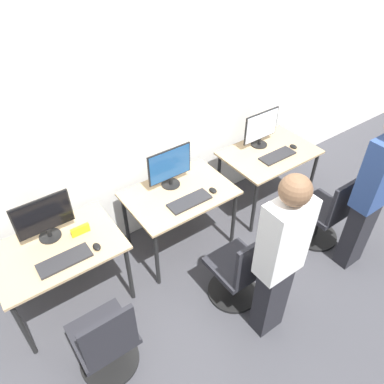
# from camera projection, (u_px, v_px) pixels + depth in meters

# --- Properties ---
(ground_plane) EXTENTS (20.00, 20.00, 0.00)m
(ground_plane) POSITION_uv_depth(u_px,v_px,m) (200.00, 264.00, 3.85)
(ground_plane) COLOR #3D3D42
(wall_back) EXTENTS (12.00, 0.05, 2.80)m
(wall_back) POSITION_uv_depth(u_px,v_px,m) (149.00, 110.00, 3.47)
(wall_back) COLOR silver
(wall_back) RESTS_ON ground_plane
(desk_left) EXTENTS (1.03, 0.71, 0.72)m
(desk_left) POSITION_uv_depth(u_px,v_px,m) (59.00, 254.00, 3.12)
(desk_left) COLOR tan
(desk_left) RESTS_ON ground_plane
(monitor_left) EXTENTS (0.47, 0.19, 0.41)m
(monitor_left) POSITION_uv_depth(u_px,v_px,m) (44.00, 218.00, 3.03)
(monitor_left) COLOR black
(monitor_left) RESTS_ON desk_left
(keyboard_left) EXTENTS (0.42, 0.16, 0.02)m
(keyboard_left) POSITION_uv_depth(u_px,v_px,m) (65.00, 260.00, 2.95)
(keyboard_left) COLOR #262628
(keyboard_left) RESTS_ON desk_left
(mouse_left) EXTENTS (0.06, 0.09, 0.03)m
(mouse_left) POSITION_uv_depth(u_px,v_px,m) (97.00, 247.00, 3.05)
(mouse_left) COLOR black
(mouse_left) RESTS_ON desk_left
(office_chair_left) EXTENTS (0.48, 0.48, 0.88)m
(office_chair_left) POSITION_uv_depth(u_px,v_px,m) (107.00, 344.00, 2.82)
(office_chair_left) COLOR black
(office_chair_left) RESTS_ON ground_plane
(desk_center) EXTENTS (1.03, 0.71, 0.72)m
(desk_center) POSITION_uv_depth(u_px,v_px,m) (179.00, 199.00, 3.66)
(desk_center) COLOR tan
(desk_center) RESTS_ON ground_plane
(monitor_center) EXTENTS (0.47, 0.19, 0.41)m
(monitor_center) POSITION_uv_depth(u_px,v_px,m) (170.00, 167.00, 3.57)
(monitor_center) COLOR black
(monitor_center) RESTS_ON desk_center
(keyboard_center) EXTENTS (0.42, 0.16, 0.02)m
(keyboard_center) POSITION_uv_depth(u_px,v_px,m) (190.00, 201.00, 3.50)
(keyboard_center) COLOR #262628
(keyboard_center) RESTS_ON desk_center
(mouse_center) EXTENTS (0.06, 0.09, 0.03)m
(mouse_center) POSITION_uv_depth(u_px,v_px,m) (213.00, 190.00, 3.61)
(mouse_center) COLOR black
(mouse_center) RESTS_ON desk_center
(office_chair_center) EXTENTS (0.48, 0.48, 0.88)m
(office_chair_center) POSITION_uv_depth(u_px,v_px,m) (239.00, 272.00, 3.33)
(office_chair_center) COLOR black
(office_chair_center) RESTS_ON ground_plane
(person_center) EXTENTS (0.36, 0.22, 1.65)m
(person_center) POSITION_uv_depth(u_px,v_px,m) (280.00, 257.00, 2.76)
(person_center) COLOR #232328
(person_center) RESTS_ON ground_plane
(desk_right) EXTENTS (1.03, 0.71, 0.72)m
(desk_right) POSITION_uv_depth(u_px,v_px,m) (269.00, 158.00, 4.20)
(desk_right) COLOR tan
(desk_right) RESTS_ON ground_plane
(monitor_right) EXTENTS (0.47, 0.19, 0.41)m
(monitor_right) POSITION_uv_depth(u_px,v_px,m) (261.00, 128.00, 4.12)
(monitor_right) COLOR black
(monitor_right) RESTS_ON desk_right
(keyboard_right) EXTENTS (0.42, 0.16, 0.02)m
(keyboard_right) POSITION_uv_depth(u_px,v_px,m) (277.00, 156.00, 4.07)
(keyboard_right) COLOR #262628
(keyboard_right) RESTS_ON desk_right
(mouse_right) EXTENTS (0.06, 0.09, 0.03)m
(mouse_right) POSITION_uv_depth(u_px,v_px,m) (293.00, 146.00, 4.20)
(mouse_right) COLOR black
(mouse_right) RESTS_ON desk_right
(office_chair_right) EXTENTS (0.48, 0.48, 0.88)m
(office_chair_right) POSITION_uv_depth(u_px,v_px,m) (325.00, 215.00, 3.90)
(office_chair_right) COLOR black
(office_chair_right) RESTS_ON ground_plane
(person_right) EXTENTS (0.36, 0.22, 1.69)m
(person_right) POSITION_uv_depth(u_px,v_px,m) (373.00, 191.00, 3.31)
(person_right) COLOR #232328
(person_right) RESTS_ON ground_plane
(placard_left) EXTENTS (0.16, 0.03, 0.08)m
(placard_left) POSITION_uv_depth(u_px,v_px,m) (80.00, 230.00, 3.17)
(placard_left) COLOR yellow
(placard_left) RESTS_ON desk_left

